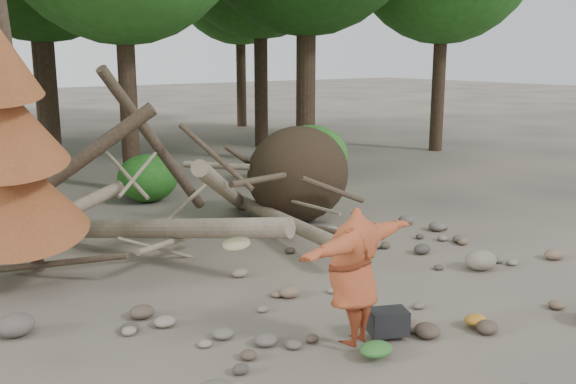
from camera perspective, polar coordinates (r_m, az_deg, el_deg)
ground at (r=8.68m, az=4.27°, el=-11.05°), size 120.00×120.00×0.00m
deadfall_pile at (r=12.81m, az=-0.98°, el=1.11°), size 8.55×5.24×3.30m
dead_conifer at (r=9.75m, az=-23.41°, el=3.47°), size 2.06×2.16×4.35m
bush_mid at (r=15.37m, az=-12.39°, el=1.22°), size 1.40×1.40×1.12m
bush_right at (r=16.77m, az=1.96°, el=3.24°), size 2.00×2.00×1.60m
frisbee_thrower at (r=7.52m, az=5.84°, el=-7.44°), size 3.04×1.07×1.69m
backpack at (r=8.12m, az=8.88°, el=-11.71°), size 0.54×0.47×0.31m
cloth_green at (r=7.62m, az=7.85°, el=-14.00°), size 0.40×0.34×0.15m
cloth_orange at (r=8.68m, az=16.32°, el=-11.13°), size 0.31×0.25×0.11m
boulder_mid_right at (r=10.86m, az=16.76°, el=-5.80°), size 0.53×0.48×0.32m
boulder_mid_left at (r=8.76m, az=-23.08°, el=-10.82°), size 0.47×0.42×0.28m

